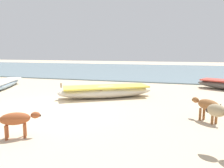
% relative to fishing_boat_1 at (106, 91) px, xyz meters
% --- Properties ---
extents(ground, '(80.00, 80.00, 0.00)m').
position_rel_fishing_boat_1_xyz_m(ground, '(-1.40, -2.66, -0.29)').
color(ground, beige).
extents(sea_water, '(60.00, 20.00, 0.08)m').
position_rel_fishing_boat_1_xyz_m(sea_water, '(-1.40, 15.25, -0.25)').
color(sea_water, slate).
rests_on(sea_water, ground).
extents(fishing_boat_1, '(4.28, 3.13, 0.74)m').
position_rel_fishing_boat_1_xyz_m(fishing_boat_1, '(0.00, 0.00, 0.00)').
color(fishing_boat_1, beige).
rests_on(fishing_boat_1, ground).
extents(fishing_boat_3, '(2.49, 4.81, 0.61)m').
position_rel_fishing_boat_1_xyz_m(fishing_boat_3, '(-6.35, 0.58, -0.06)').
color(fishing_boat_3, '#8CA5B7').
rests_on(fishing_boat_3, ground).
extents(calf_near_rust, '(0.89, 0.68, 0.63)m').
position_rel_fishing_boat_1_xyz_m(calf_near_rust, '(-0.61, -5.08, 0.16)').
color(calf_near_rust, '#9E4C28').
rests_on(calf_near_rust, ground).
extents(calf_far_brown, '(0.84, 0.88, 0.67)m').
position_rel_fishing_boat_1_xyz_m(calf_far_brown, '(3.95, -2.43, 0.19)').
color(calf_far_brown, brown).
rests_on(calf_far_brown, ground).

